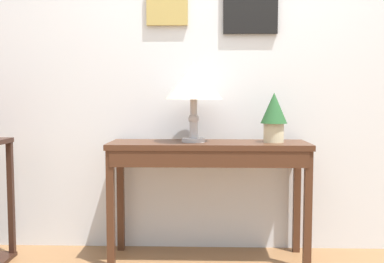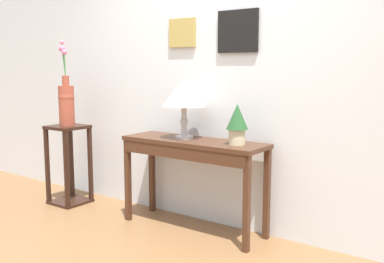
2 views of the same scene
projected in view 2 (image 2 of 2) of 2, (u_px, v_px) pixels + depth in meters
back_wall_with_art at (224, 63)px, 3.74m from camera, size 9.00×0.13×2.80m
console_table at (192, 153)px, 3.66m from camera, size 1.26×0.39×0.77m
table_lamp at (184, 94)px, 3.67m from camera, size 0.37×0.37×0.51m
potted_plant_on_console at (237, 122)px, 3.40m from camera, size 0.17×0.17×0.32m
pedestal_stand_left at (69, 165)px, 4.45m from camera, size 0.34×0.34×0.79m
flower_vase_tall at (66, 100)px, 4.36m from camera, size 0.20×0.16×0.84m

